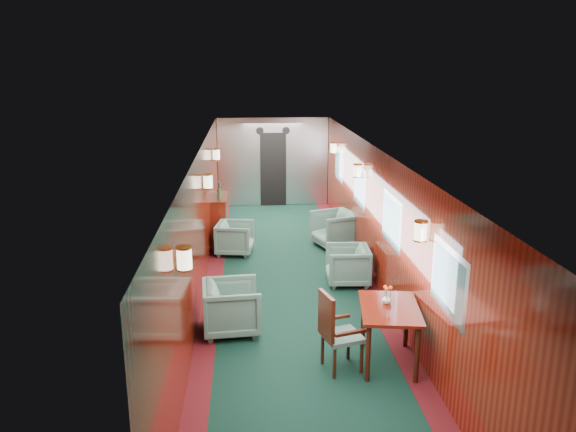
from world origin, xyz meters
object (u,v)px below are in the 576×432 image
object	(u,v)px
armchair_right_far	(334,229)
dining_table	(389,316)
armchair_left_near	(232,308)
armchair_left_far	(235,238)
armchair_right_near	(348,265)
credenza	(220,217)
side_chair	(335,329)

from	to	relation	value
armchair_right_far	dining_table	bearing A→B (deg)	-20.11
armchair_left_near	armchair_left_far	world-z (taller)	armchair_left_near
armchair_left_far	armchair_right_far	size ratio (longest dim) A/B	0.87
armchair_right_near	armchair_right_far	distance (m)	2.10
armchair_right_far	credenza	bearing A→B (deg)	-125.19
armchair_right_far	armchair_right_near	bearing A→B (deg)	-22.01
credenza	armchair_right_near	world-z (taller)	credenza
dining_table	armchair_right_far	size ratio (longest dim) A/B	1.37
armchair_left_near	armchair_right_far	xyz separation A→B (m)	(2.10, 3.81, 0.01)
dining_table	side_chair	world-z (taller)	side_chair
side_chair	armchair_left_near	distance (m)	1.78
side_chair	credenza	world-z (taller)	credenza
side_chair	armchair_right_near	xyz separation A→B (m)	(0.68, 2.88, -0.23)
armchair_left_near	armchair_right_near	distance (m)	2.63
armchair_right_near	dining_table	bearing A→B (deg)	4.09
credenza	dining_table	bearing A→B (deg)	-66.56
side_chair	armchair_right_far	xyz separation A→B (m)	(0.77, 4.98, -0.19)
armchair_left_far	credenza	bearing A→B (deg)	28.87
armchair_left_far	armchair_right_near	xyz separation A→B (m)	(2.01, -1.77, 0.01)
dining_table	credenza	size ratio (longest dim) A/B	0.91
credenza	armchair_left_near	size ratio (longest dim) A/B	1.52
dining_table	armchair_left_near	bearing A→B (deg)	160.69
credenza	side_chair	bearing A→B (deg)	-73.45
armchair_left_far	armchair_right_far	distance (m)	2.13
armchair_left_near	armchair_right_near	world-z (taller)	armchair_left_near
credenza	armchair_right_near	size ratio (longest dim) A/B	1.67
side_chair	dining_table	bearing A→B (deg)	-6.09
armchair_right_near	armchair_right_far	xyz separation A→B (m)	(0.09, 2.10, 0.04)
credenza	armchair_right_far	distance (m)	2.56
side_chair	armchair_left_near	xyz separation A→B (m)	(-1.32, 1.17, -0.20)
armchair_left_far	armchair_right_near	world-z (taller)	armchair_right_near
armchair_right_far	armchair_left_far	bearing A→B (deg)	-100.61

